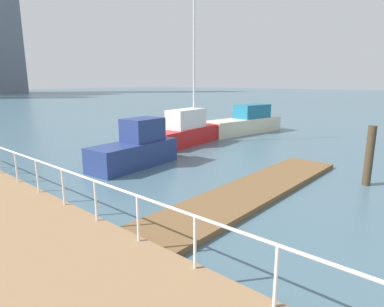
# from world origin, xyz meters

# --- Properties ---
(ground_plane) EXTENTS (300.00, 300.00, 0.00)m
(ground_plane) POSITION_xyz_m (0.00, 20.00, 0.00)
(ground_plane) COLOR #476675
(floating_dock) EXTENTS (11.05, 2.00, 0.18)m
(floating_dock) POSITION_xyz_m (2.03, 9.81, 0.09)
(floating_dock) COLOR brown
(floating_dock) RESTS_ON ground_plane
(boardwalk_railing) EXTENTS (0.06, 27.84, 1.08)m
(boardwalk_railing) POSITION_xyz_m (-3.15, 8.71, 1.24)
(boardwalk_railing) COLOR white
(boardwalk_railing) RESTS_ON boardwalk
(dock_piling_0) EXTENTS (0.30, 0.30, 2.26)m
(dock_piling_0) POSITION_xyz_m (5.85, 7.05, 1.13)
(dock_piling_0) COLOR #473826
(dock_piling_0) RESTS_ON ground_plane
(moored_boat_0) EXTENTS (4.43, 1.93, 2.17)m
(moored_boat_0) POSITION_xyz_m (1.96, 15.85, 0.82)
(moored_boat_0) COLOR navy
(moored_boat_0) RESTS_ON ground_plane
(moored_boat_1) EXTENTS (7.27, 2.20, 8.91)m
(moored_boat_1) POSITION_xyz_m (7.98, 17.66, 0.82)
(moored_boat_1) COLOR red
(moored_boat_1) RESTS_ON ground_plane
(moored_boat_2) EXTENTS (7.11, 2.86, 2.10)m
(moored_boat_2) POSITION_xyz_m (13.77, 17.34, 0.79)
(moored_boat_2) COLOR beige
(moored_boat_2) RESTS_ON ground_plane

